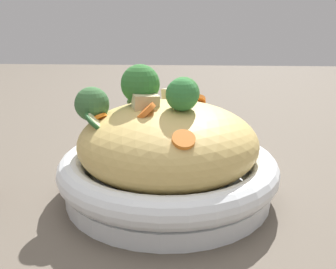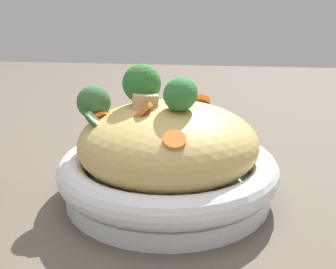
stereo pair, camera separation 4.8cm
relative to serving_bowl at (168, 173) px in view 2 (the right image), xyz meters
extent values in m
plane|color=brown|center=(0.00, 0.00, -0.03)|extent=(3.00, 3.00, 0.00)
cylinder|color=white|center=(0.00, 0.00, -0.02)|extent=(0.28, 0.28, 0.02)
torus|color=white|center=(0.00, 0.00, 0.01)|extent=(0.30, 0.30, 0.04)
ellipsoid|color=tan|center=(0.00, 0.00, 0.04)|extent=(0.24, 0.24, 0.11)
torus|color=#CCBB66|center=(0.01, -0.04, 0.08)|extent=(0.05, 0.05, 0.01)
torus|color=tan|center=(-0.01, 0.00, 0.08)|extent=(0.04, 0.04, 0.01)
cone|color=#9AB76D|center=(-0.01, -0.04, 0.09)|extent=(0.03, 0.03, 0.02)
sphere|color=#357635|center=(-0.01, -0.04, 0.12)|extent=(0.07, 0.07, 0.05)
cone|color=#98B469|center=(0.01, -0.10, 0.07)|extent=(0.02, 0.02, 0.02)
sphere|color=#3D6B3C|center=(0.01, -0.10, 0.10)|extent=(0.06, 0.06, 0.04)
cone|color=#9AB477|center=(0.03, 0.02, 0.09)|extent=(0.02, 0.02, 0.02)
sphere|color=#347C3B|center=(0.03, 0.02, 0.12)|extent=(0.06, 0.06, 0.04)
cone|color=#8DB26E|center=(0.02, 0.02, 0.09)|extent=(0.02, 0.02, 0.02)
sphere|color=#387738|center=(0.02, 0.02, 0.12)|extent=(0.06, 0.06, 0.04)
cylinder|color=orange|center=(-0.06, 0.04, 0.09)|extent=(0.02, 0.03, 0.02)
cylinder|color=orange|center=(0.04, -0.02, 0.10)|extent=(0.03, 0.03, 0.02)
cylinder|color=orange|center=(0.02, -0.09, 0.08)|extent=(0.03, 0.03, 0.02)
cylinder|color=orange|center=(0.09, 0.02, 0.08)|extent=(0.03, 0.03, 0.02)
cylinder|color=beige|center=(-0.08, -0.05, 0.08)|extent=(0.03, 0.03, 0.02)
torus|color=#2E562C|center=(-0.08, -0.05, 0.08)|extent=(0.04, 0.04, 0.03)
cylinder|color=beige|center=(0.03, -0.09, 0.08)|extent=(0.03, 0.03, 0.02)
torus|color=#245427|center=(0.03, -0.09, 0.08)|extent=(0.04, 0.03, 0.03)
cube|color=#D2B88A|center=(-0.09, 0.01, 0.09)|extent=(0.04, 0.04, 0.03)
cube|color=#CABC89|center=(0.01, -0.03, 0.10)|extent=(0.04, 0.04, 0.02)
camera|label=1|loc=(0.46, 0.03, 0.20)|focal=38.81mm
camera|label=2|loc=(0.46, 0.08, 0.20)|focal=38.81mm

